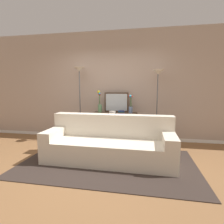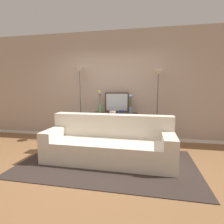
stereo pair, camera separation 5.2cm
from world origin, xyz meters
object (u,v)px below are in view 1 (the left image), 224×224
Objects in this scene: floor_lamp_left at (80,84)px; book_stack at (121,112)px; fruit_bowl at (112,112)px; wall_mirror at (116,102)px; couch at (110,145)px; vase_tall_flowers at (100,104)px; book_row_under_console at (104,139)px; console_table at (115,122)px; floor_lamp_right at (158,86)px; vase_short_flowers at (131,106)px.

floor_lamp_left is 10.37× the size of book_stack.
book_stack is (1.12, -0.07, -0.73)m from floor_lamp_left.
wall_mirror is at bearing 76.02° from fruit_bowl.
fruit_bowl is at bearing 97.67° from couch.
vase_tall_flowers is 0.64m from book_stack.
book_row_under_console is at bearing -154.39° from wall_mirror.
console_table is 1.38m from floor_lamp_left.
couch is 2.16× the size of console_table.
floor_lamp_right is at bearing 4.54° from book_stack.
couch is 1.33m from book_row_under_console.
couch is at bearing -49.02° from floor_lamp_left.
wall_mirror is at bearing 123.39° from book_stack.
vase_tall_flowers is at bearing 177.46° from console_table.
book_stack reaches higher than book_row_under_console.
vase_short_flowers is 1.30× the size of book_row_under_console.
console_table is 2.43× the size of vase_short_flowers.
couch is at bearing -82.33° from fruit_bowl.
console_table is 1.41m from floor_lamp_right.
couch is at bearing -85.33° from console_table.
console_table reaches higher than book_row_under_console.
fruit_bowl is at bearing -103.98° from wall_mirror.
vase_short_flowers is 0.49m from fruit_bowl.
floor_lamp_right is 1.29m from fruit_bowl.
book_row_under_console is at bearing 107.57° from couch.
vase_short_flowers is 1.15m from book_row_under_console.
floor_lamp_left reaches higher than book_stack.
book_row_under_console is (0.66, 0.03, -1.49)m from floor_lamp_left.
wall_mirror is 0.38m from book_stack.
floor_lamp_left is at bearing -177.08° from book_row_under_console.
floor_lamp_right is at bearing 3.81° from fruit_bowl.
couch is 1.27m from console_table.
couch reaches higher than console_table.
book_row_under_console is (-0.30, -0.15, -0.99)m from wall_mirror.
couch is at bearing -103.89° from vase_short_flowers.
book_stack is at bearing -30.52° from console_table.
book_stack is 0.90m from book_row_under_console.
couch is at bearing -128.46° from floor_lamp_right.
fruit_bowl is (0.90, -0.07, -0.73)m from floor_lamp_left.
couch is 5.24× the size of vase_short_flowers.
vase_short_flowers is 2.83× the size of fruit_bowl.
console_table is 1.99× the size of vase_tall_flowers.
couch is 1.42m from vase_short_flowers.
vase_tall_flowers is at bearing 168.35° from book_stack.
fruit_bowl is 0.89× the size of book_stack.
floor_lamp_left is (-0.95, -0.03, 1.00)m from console_table.
floor_lamp_left is at bearing -177.98° from console_table.
book_stack is at bearing 0.97° from fruit_bowl.
floor_lamp_right is 5.08× the size of book_row_under_console.
book_row_under_console is at bearing 180.00° from console_table.
vase_short_flowers is at bearing 76.11° from couch.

